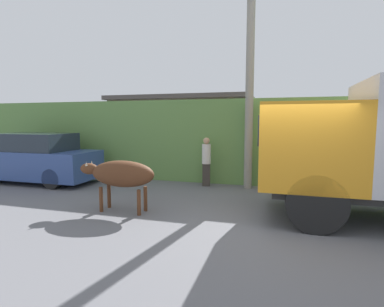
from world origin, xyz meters
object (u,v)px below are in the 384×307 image
Objects in this scene: pedestrian_on_hill at (206,159)px; utility_pole at (250,78)px; parked_suv at (33,159)px; brown_cow at (121,174)px.

pedestrian_on_hill is 0.24× the size of utility_pole.
parked_suv is 6.18m from pedestrian_on_hill.
utility_pole is at bearing 41.92° from brown_cow.
parked_suv is (-4.77, 2.23, -0.07)m from brown_cow.
utility_pole is at bearing 12.78° from parked_suv.
pedestrian_on_hill is at bearing 13.97° from parked_suv.
pedestrian_on_hill is (6.08, 1.09, 0.07)m from parked_suv.
brown_cow is 1.21× the size of pedestrian_on_hill.
pedestrian_on_hill is at bearing 58.58° from brown_cow.
utility_pole is (2.68, 3.41, 2.62)m from brown_cow.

